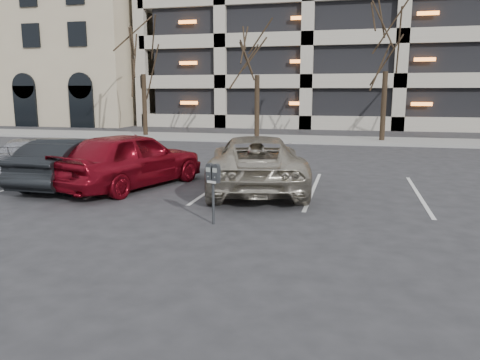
# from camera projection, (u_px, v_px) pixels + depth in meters

# --- Properties ---
(ground) EXTENTS (140.00, 140.00, 0.00)m
(ground) POSITION_uv_depth(u_px,v_px,m) (247.00, 206.00, 11.28)
(ground) COLOR #28282B
(ground) RESTS_ON ground
(sidewalk) EXTENTS (80.00, 4.00, 0.12)m
(sidewalk) POSITION_uv_depth(u_px,v_px,m) (308.00, 139.00, 26.56)
(sidewalk) COLOR gray
(sidewalk) RESTS_ON ground
(stall_lines) EXTENTS (16.90, 5.20, 0.00)m
(stall_lines) POSITION_uv_depth(u_px,v_px,m) (218.00, 185.00, 13.80)
(stall_lines) COLOR silver
(stall_lines) RESTS_ON ground
(parking_garage) EXTENTS (52.00, 20.00, 19.00)m
(parking_garage) POSITION_uv_depth(u_px,v_px,m) (475.00, 13.00, 39.16)
(parking_garage) COLOR black
(parking_garage) RESTS_ON ground
(office_building) EXTENTS (26.00, 16.20, 15.00)m
(office_building) POSITION_uv_depth(u_px,v_px,m) (31.00, 42.00, 44.91)
(office_building) COLOR tan
(office_building) RESTS_ON ground
(tree_a) EXTENTS (3.69, 3.69, 8.39)m
(tree_a) POSITION_uv_depth(u_px,v_px,m) (142.00, 35.00, 27.74)
(tree_a) COLOR black
(tree_a) RESTS_ON ground
(tree_b) EXTENTS (3.59, 3.59, 8.15)m
(tree_b) POSITION_uv_depth(u_px,v_px,m) (257.00, 34.00, 26.17)
(tree_b) COLOR black
(tree_b) RESTS_ON ground
(tree_c) EXTENTS (3.71, 3.71, 8.44)m
(tree_c) POSITION_uv_depth(u_px,v_px,m) (388.00, 26.00, 24.53)
(tree_c) COLOR black
(tree_c) RESTS_ON ground
(parking_meter) EXTENTS (0.34, 0.22, 1.25)m
(parking_meter) POSITION_uv_depth(u_px,v_px,m) (213.00, 179.00, 9.56)
(parking_meter) COLOR black
(parking_meter) RESTS_ON ground
(suv_silver) EXTENTS (3.68, 5.89, 1.53)m
(suv_silver) POSITION_uv_depth(u_px,v_px,m) (256.00, 162.00, 13.13)
(suv_silver) COLOR #B4AC99
(suv_silver) RESTS_ON ground
(car_red) EXTENTS (3.30, 5.15, 1.63)m
(car_red) POSITION_uv_depth(u_px,v_px,m) (131.00, 159.00, 13.35)
(car_red) COLOR maroon
(car_red) RESTS_ON ground
(car_dark) EXTENTS (1.51, 4.27, 1.41)m
(car_dark) POSITION_uv_depth(u_px,v_px,m) (74.00, 162.00, 13.64)
(car_dark) COLOR black
(car_dark) RESTS_ON ground
(car_silver) EXTENTS (3.39, 4.62, 1.24)m
(car_silver) POSITION_uv_depth(u_px,v_px,m) (32.00, 156.00, 15.39)
(car_silver) COLOR #A5A7AD
(car_silver) RESTS_ON ground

